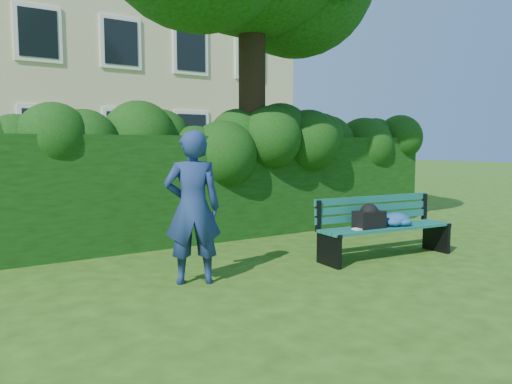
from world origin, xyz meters
TOP-DOWN VIEW (x-y plane):
  - ground at (0.00, 0.00)m, footprint 80.00×80.00m
  - apartment_building at (-0.00, 13.99)m, footprint 16.00×8.08m
  - hedge at (0.00, 2.20)m, footprint 10.00×1.00m
  - park_bench at (1.45, -0.59)m, footprint 2.19×0.77m
  - man_reading at (-1.48, -0.26)m, footprint 0.78×0.66m

SIDE VIEW (x-z plane):
  - ground at x=0.00m, z-range 0.00..0.00m
  - park_bench at x=1.45m, z-range 0.06..0.95m
  - hedge at x=0.00m, z-range 0.00..1.80m
  - man_reading at x=-1.48m, z-range 0.00..1.82m
  - apartment_building at x=0.00m, z-range 0.00..12.00m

